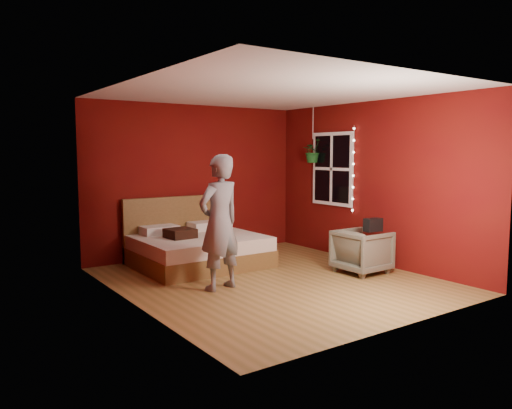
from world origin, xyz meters
name	(u,v)px	position (x,y,z in m)	size (l,w,h in m)	color
floor	(272,280)	(0.00, 0.00, 0.00)	(4.50, 4.50, 0.00)	olive
room_walls	(273,160)	(0.00, 0.00, 1.68)	(4.04, 4.54, 2.62)	#590F09
window	(332,169)	(1.97, 0.90, 1.50)	(0.05, 0.97, 1.27)	white
fairy_lights	(353,170)	(1.94, 0.37, 1.50)	(0.04, 0.04, 1.45)	silver
bed	(197,248)	(-0.40, 1.48, 0.27)	(1.90, 1.62, 1.05)	brown
person	(219,222)	(-0.82, 0.05, 0.88)	(0.64, 0.42, 1.76)	slate
armchair	(362,251)	(1.38, -0.39, 0.32)	(0.69, 0.71, 0.65)	#605C4B
handbag	(373,225)	(1.39, -0.58, 0.74)	(0.27, 0.13, 0.19)	black
throw_pillow	(180,233)	(-0.72, 1.42, 0.55)	(0.40, 0.40, 0.14)	black
hanging_plant	(313,151)	(1.88, 1.32, 1.81)	(0.38, 0.33, 1.00)	silver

